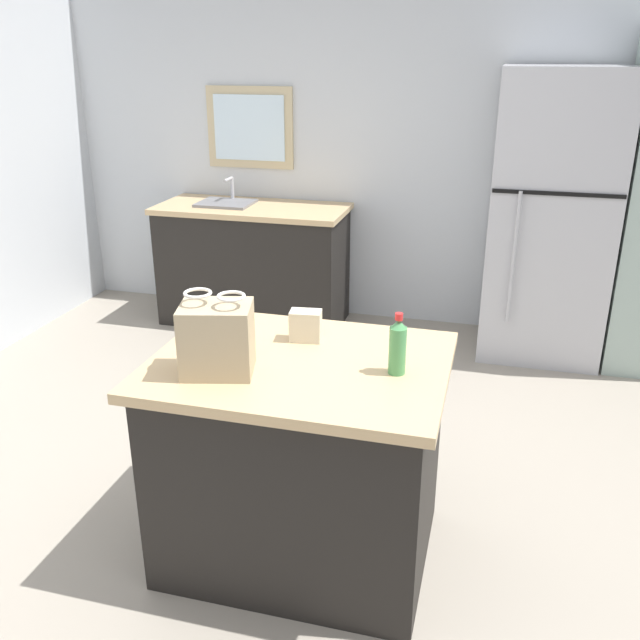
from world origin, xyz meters
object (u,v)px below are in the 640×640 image
at_px(shopping_bag, 217,338).
at_px(small_box, 306,326).
at_px(kitchen_island, 301,459).
at_px(refrigerator, 551,218).
at_px(bottle, 398,347).

height_order(shopping_bag, small_box, shopping_bag).
distance_m(kitchen_island, refrigerator, 2.67).
bearing_deg(bottle, shopping_bag, -165.86).
bearing_deg(bottle, refrigerator, 75.37).
distance_m(shopping_bag, small_box, 0.44).
height_order(small_box, bottle, bottle).
distance_m(shopping_bag, bottle, 0.65).
relative_size(refrigerator, small_box, 15.09).
bearing_deg(small_box, shopping_bag, -121.69).
bearing_deg(small_box, bottle, -27.08).
height_order(kitchen_island, refrigerator, refrigerator).
bearing_deg(kitchen_island, shopping_bag, -146.38).
xyz_separation_m(kitchen_island, small_box, (-0.03, 0.19, 0.50)).
height_order(refrigerator, small_box, refrigerator).
bearing_deg(kitchen_island, refrigerator, 67.38).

